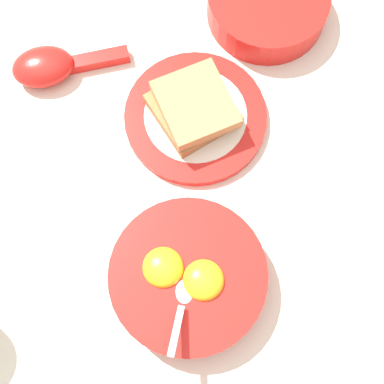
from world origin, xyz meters
name	(u,v)px	position (x,y,z in m)	size (l,w,h in m)	color
ground_plane	(62,203)	(0.00, 0.00, 0.00)	(3.00, 3.00, 0.00)	silver
egg_bowl	(188,277)	(0.09, 0.15, 0.02)	(0.17, 0.17, 0.07)	red
toast_plate	(195,117)	(-0.10, 0.16, 0.01)	(0.17, 0.17, 0.01)	red
toast_sandwich	(194,107)	(-0.11, 0.15, 0.03)	(0.12, 0.12, 0.03)	#9E7042
soup_spoon	(50,66)	(-0.17, -0.02, 0.02)	(0.07, 0.15, 0.03)	red
congee_bowl	(268,3)	(-0.25, 0.25, 0.02)	(0.15, 0.15, 0.04)	red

